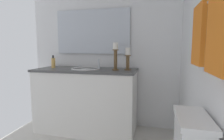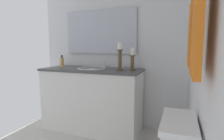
{
  "view_description": "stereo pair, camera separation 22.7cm",
  "coord_description": "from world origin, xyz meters",
  "views": [
    {
      "loc": [
        1.24,
        0.76,
        1.15
      ],
      "look_at": [
        -0.52,
        0.33,
        0.93
      ],
      "focal_mm": 28.57,
      "sensor_mm": 36.0,
      "label": 1
    },
    {
      "loc": [
        1.17,
        0.98,
        1.15
      ],
      "look_at": [
        -0.52,
        0.33,
        0.93
      ],
      "focal_mm": 28.57,
      "sensor_mm": 36.0,
      "label": 2
    }
  ],
  "objects": [
    {
      "name": "soap_bottle",
      "position": [
        -1.03,
        -0.65,
        0.94
      ],
      "size": [
        0.06,
        0.06,
        0.18
      ],
      "color": "#E5B259",
      "rests_on": "vanity_cabinet"
    },
    {
      "name": "towel_center",
      "position": [
        0.3,
        1.04,
        1.23
      ],
      "size": [
        0.28,
        0.03,
        0.42
      ],
      "primitive_type": "cube",
      "color": "orange",
      "rests_on": "towel_bar"
    },
    {
      "name": "candle_holder_tall",
      "position": [
        -1.02,
        0.42,
        1.02
      ],
      "size": [
        0.09,
        0.09,
        0.29
      ],
      "color": "brown",
      "rests_on": "vanity_cabinet"
    },
    {
      "name": "wall_left",
      "position": [
        -1.34,
        0.0,
        1.23
      ],
      "size": [
        0.04,
        2.24,
        2.45
      ],
      "primitive_type": "cube",
      "color": "white",
      "rests_on": "ground"
    },
    {
      "name": "mirror",
      "position": [
        -1.3,
        -0.15,
        1.39
      ],
      "size": [
        0.02,
        1.12,
        0.64
      ],
      "primitive_type": "cube",
      "color": "silver"
    },
    {
      "name": "vanity_cabinet",
      "position": [
        -1.02,
        -0.15,
        0.44
      ],
      "size": [
        0.58,
        1.39,
        0.87
      ],
      "color": "white",
      "rests_on": "ground"
    },
    {
      "name": "sink_basin",
      "position": [
        -1.02,
        -0.15,
        0.83
      ],
      "size": [
        0.4,
        0.4,
        0.24
      ],
      "color": "white",
      "rests_on": "vanity_cabinet"
    },
    {
      "name": "towel_near_vanity",
      "position": [
        -0.09,
        1.04,
        1.23
      ],
      "size": [
        0.26,
        0.03,
        0.41
      ],
      "primitive_type": "cube",
      "color": "orange",
      "rests_on": "towel_bar"
    },
    {
      "name": "wall_back",
      "position": [
        0.0,
        1.12,
        1.23
      ],
      "size": [
        2.68,
        0.04,
        2.45
      ],
      "primitive_type": "cube",
      "color": "white",
      "rests_on": "ground"
    },
    {
      "name": "candle_holder_short",
      "position": [
        -0.97,
        0.27,
        1.06
      ],
      "size": [
        0.09,
        0.09,
        0.35
      ],
      "color": "brown",
      "rests_on": "vanity_cabinet"
    }
  ]
}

